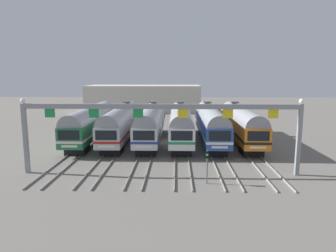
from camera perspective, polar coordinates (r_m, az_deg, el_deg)
The scene contains 11 objects.
ground_plane at distance 42.21m, azimuth -0.42°, elevation -2.94°, with size 160.00×160.00×0.00m, color slate.
track_bed at distance 58.90m, azimuth 0.15°, elevation 0.72°, with size 21.53×70.00×0.15m.
commuter_train_green at distance 43.22m, azimuth -13.81°, elevation 0.70°, with size 2.88×18.06×4.77m.
commuter_train_stainless at distance 42.34m, azimuth -8.58°, elevation 0.69°, with size 2.88×18.06×5.05m.
commuter_train_silver at distance 41.82m, azimuth -3.17°, elevation 0.67°, with size 2.88×18.06×5.05m.
commuter_train_white at distance 41.68m, azimuth 2.33°, elevation 0.65°, with size 2.88×18.06×5.05m.
commuter_train_blue at distance 41.93m, azimuth 7.81°, elevation 0.62°, with size 2.88×18.06×5.05m.
commuter_train_orange at distance 42.56m, azimuth 13.17°, elevation 0.59°, with size 2.88×18.06×5.05m.
catenary_gantry at distance 27.97m, azimuth -1.38°, elevation 1.73°, with size 25.26×0.44×6.97m.
yard_signal_mast at distance 26.33m, azimuth 7.16°, elevation -6.27°, with size 0.28×0.35×2.86m.
maintenance_building at distance 76.83m, azimuth -4.41°, elevation 5.07°, with size 27.07×10.00×6.27m, color beige.
Camera 1 is at (1.42, -41.17, 9.17)m, focal length 33.39 mm.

